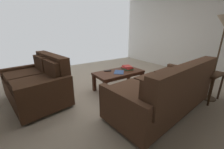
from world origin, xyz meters
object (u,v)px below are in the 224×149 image
object	(u,v)px
end_table	(205,76)
loose_magazine	(119,72)
tv_remote	(108,71)
coffee_table	(119,74)
floor_lamp	(224,31)
loveseat_near	(38,83)
book_stack	(127,68)
sofa_main	(165,91)
coffee_mug	(203,69)

from	to	relation	value
end_table	loose_magazine	distance (m)	1.75
end_table	tv_remote	size ratio (longest dim) A/B	3.50
coffee_table	tv_remote	size ratio (longest dim) A/B	6.98
end_table	floor_lamp	xyz separation A→B (m)	(-0.08, 0.10, 0.86)
coffee_table	loose_magazine	xyz separation A→B (m)	(0.03, 0.04, 0.07)
loveseat_near	book_stack	distance (m)	1.96
end_table	coffee_table	bearing A→B (deg)	-49.66
book_stack	loose_magazine	bearing A→B (deg)	14.77
sofa_main	coffee_mug	distance (m)	1.04
sofa_main	coffee_table	size ratio (longest dim) A/B	1.83
sofa_main	coffee_mug	world-z (taller)	sofa_main
loveseat_near	tv_remote	xyz separation A→B (m)	(-1.43, 0.27, 0.07)
loose_magazine	end_table	bearing A→B (deg)	173.40
loveseat_near	loose_magazine	distance (m)	1.67
tv_remote	coffee_table	bearing A→B (deg)	138.99
loveseat_near	floor_lamp	size ratio (longest dim) A/B	0.96
tv_remote	end_table	bearing A→B (deg)	131.45
sofa_main	tv_remote	size ratio (longest dim) A/B	12.76
end_table	floor_lamp	bearing A→B (deg)	129.54
sofa_main	loose_magazine	xyz separation A→B (m)	(0.11, -1.14, 0.06)
book_stack	tv_remote	distance (m)	0.50
book_stack	coffee_mug	bearing A→B (deg)	120.77
sofa_main	end_table	xyz separation A→B (m)	(-1.05, 0.16, 0.10)
coffee_mug	loose_magazine	xyz separation A→B (m)	(1.12, -1.26, -0.18)
coffee_mug	loose_magazine	distance (m)	1.69
sofa_main	coffee_table	xyz separation A→B (m)	(0.09, -1.19, -0.01)
coffee_mug	tv_remote	size ratio (longest dim) A/B	0.62
loveseat_near	floor_lamp	xyz separation A→B (m)	(-2.85, 1.89, 0.97)
coffee_table	loose_magazine	distance (m)	0.09
loveseat_near	coffee_mug	xyz separation A→B (m)	(-2.71, 1.74, 0.25)
tv_remote	loose_magazine	bearing A→B (deg)	128.60
end_table	loose_magazine	bearing A→B (deg)	-48.10
coffee_mug	end_table	bearing A→B (deg)	141.93
loveseat_near	floor_lamp	bearing A→B (deg)	146.50
loveseat_near	book_stack	world-z (taller)	loveseat_near
sofa_main	book_stack	distance (m)	1.25
coffee_table	loose_magazine	world-z (taller)	loose_magazine
coffee_table	coffee_mug	xyz separation A→B (m)	(-1.09, 1.30, 0.26)
book_stack	loveseat_near	bearing A→B (deg)	-11.82
loose_magazine	book_stack	bearing A→B (deg)	-123.72
end_table	loose_magazine	size ratio (longest dim) A/B	1.81
loveseat_near	coffee_table	size ratio (longest dim) A/B	1.36
sofa_main	loose_magazine	distance (m)	1.15
sofa_main	floor_lamp	bearing A→B (deg)	167.23
floor_lamp	sofa_main	bearing A→B (deg)	-12.77
loveseat_near	end_table	distance (m)	3.29
sofa_main	book_stack	size ratio (longest dim) A/B	6.99
end_table	loveseat_near	bearing A→B (deg)	-32.82
coffee_table	floor_lamp	xyz separation A→B (m)	(-1.22, 1.45, 0.98)
sofa_main	coffee_mug	size ratio (longest dim) A/B	20.42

